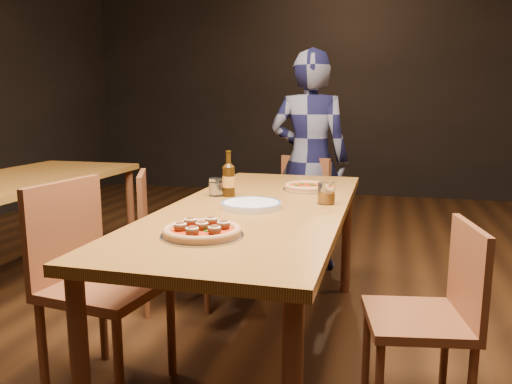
% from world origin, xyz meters
% --- Properties ---
extents(ground, '(9.00, 9.00, 0.00)m').
position_xyz_m(ground, '(0.00, 0.00, 0.00)').
color(ground, black).
extents(table_main, '(0.80, 2.00, 0.75)m').
position_xyz_m(table_main, '(0.00, 0.00, 0.68)').
color(table_main, brown).
rests_on(table_main, ground).
extents(table_left, '(0.80, 2.00, 0.75)m').
position_xyz_m(table_left, '(-1.70, 0.30, 0.68)').
color(table_left, brown).
rests_on(table_left, ground).
extents(chair_main_nw, '(0.49, 0.49, 0.94)m').
position_xyz_m(chair_main_nw, '(-0.54, -0.44, 0.47)').
color(chair_main_nw, maroon).
rests_on(chair_main_nw, ground).
extents(chair_main_sw, '(0.53, 0.53, 0.86)m').
position_xyz_m(chair_main_sw, '(-0.63, 0.47, 0.43)').
color(chair_main_sw, maroon).
rests_on(chair_main_sw, ground).
extents(chair_main_e, '(0.44, 0.44, 0.81)m').
position_xyz_m(chair_main_e, '(0.71, -0.30, 0.41)').
color(chair_main_e, maroon).
rests_on(chair_main_e, ground).
extents(chair_end, '(0.53, 0.53, 0.87)m').
position_xyz_m(chair_end, '(-0.08, 1.21, 0.43)').
color(chair_end, maroon).
rests_on(chair_end, ground).
extents(pizza_meatball, '(0.30, 0.30, 0.05)m').
position_xyz_m(pizza_meatball, '(-0.06, -0.58, 0.77)').
color(pizza_meatball, '#B7B7BF').
rests_on(pizza_meatball, table_main).
extents(pizza_margherita, '(0.27, 0.27, 0.04)m').
position_xyz_m(pizza_margherita, '(0.16, 0.46, 0.77)').
color(pizza_margherita, '#B7B7BF').
rests_on(pizza_margherita, table_main).
extents(plate_stack, '(0.27, 0.27, 0.03)m').
position_xyz_m(plate_stack, '(-0.02, -0.07, 0.76)').
color(plate_stack, white).
rests_on(plate_stack, table_main).
extents(beer_bottle, '(0.06, 0.06, 0.23)m').
position_xyz_m(beer_bottle, '(-0.20, 0.17, 0.83)').
color(beer_bottle, black).
rests_on(beer_bottle, table_main).
extents(water_glass, '(0.07, 0.07, 0.09)m').
position_xyz_m(water_glass, '(-0.27, 0.17, 0.80)').
color(water_glass, white).
rests_on(water_glass, table_main).
extents(amber_glass, '(0.08, 0.08, 0.10)m').
position_xyz_m(amber_glass, '(0.30, 0.11, 0.80)').
color(amber_glass, '#AC6013').
rests_on(amber_glass, table_main).
extents(diner, '(0.59, 0.40, 1.59)m').
position_xyz_m(diner, '(0.02, 1.41, 0.80)').
color(diner, black).
rests_on(diner, ground).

